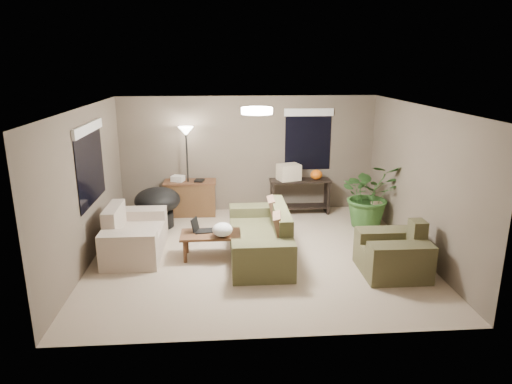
{
  "coord_description": "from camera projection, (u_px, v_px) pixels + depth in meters",
  "views": [
    {
      "loc": [
        -0.55,
        -7.24,
        3.17
      ],
      "look_at": [
        0.0,
        0.2,
        1.05
      ],
      "focal_mm": 32.0,
      "sensor_mm": 36.0,
      "label": 1
    }
  ],
  "objects": [
    {
      "name": "desk_papers",
      "position": [
        182.0,
        179.0,
        9.63
      ],
      "size": [
        0.71,
        0.32,
        0.12
      ],
      "color": "silver",
      "rests_on": "desk"
    },
    {
      "name": "main_sofa",
      "position": [
        262.0,
        239.0,
        7.72
      ],
      "size": [
        0.95,
        2.2,
        0.85
      ],
      "color": "#4C4B2D",
      "rests_on": "ground"
    },
    {
      "name": "pumpkin",
      "position": [
        316.0,
        175.0,
        9.78
      ],
      "size": [
        0.33,
        0.33,
        0.21
      ],
      "primitive_type": "ellipsoid",
      "rotation": [
        0.0,
        0.0,
        -0.41
      ],
      "color": "orange",
      "rests_on": "console_table"
    },
    {
      "name": "window_left",
      "position": [
        90.0,
        151.0,
        7.46
      ],
      "size": [
        0.05,
        1.56,
        1.33
      ],
      "color": "black",
      "rests_on": "room_shell"
    },
    {
      "name": "cardboard_box",
      "position": [
        289.0,
        172.0,
        9.72
      ],
      "size": [
        0.54,
        0.46,
        0.34
      ],
      "primitive_type": "cube",
      "rotation": [
        0.0,
        0.0,
        0.31
      ],
      "color": "beige",
      "rests_on": "console_table"
    },
    {
      "name": "console_table",
      "position": [
        300.0,
        194.0,
        9.87
      ],
      "size": [
        1.3,
        0.4,
        0.75
      ],
      "color": "black",
      "rests_on": "ground"
    },
    {
      "name": "cat_scratching_post",
      "position": [
        376.0,
        216.0,
        9.09
      ],
      "size": [
        0.32,
        0.32,
        0.5
      ],
      "color": "tan",
      "rests_on": "ground"
    },
    {
      "name": "loveseat",
      "position": [
        134.0,
        237.0,
        7.81
      ],
      "size": [
        0.9,
        1.6,
        0.85
      ],
      "color": "beige",
      "rests_on": "ground"
    },
    {
      "name": "ceiling_fixture",
      "position": [
        257.0,
        111.0,
        7.18
      ],
      "size": [
        0.5,
        0.5,
        0.1
      ],
      "primitive_type": "cylinder",
      "color": "white",
      "rests_on": "room_shell"
    },
    {
      "name": "floor_lamp",
      "position": [
        186.0,
        142.0,
        9.39
      ],
      "size": [
        0.32,
        0.32,
        1.91
      ],
      "color": "black",
      "rests_on": "ground"
    },
    {
      "name": "houseplant",
      "position": [
        369.0,
        201.0,
        9.06
      ],
      "size": [
        1.19,
        1.32,
        1.03
      ],
      "primitive_type": "imported",
      "color": "#2D5923",
      "rests_on": "ground"
    },
    {
      "name": "laptop",
      "position": [
        201.0,
        228.0,
        7.69
      ],
      "size": [
        0.41,
        0.27,
        0.24
      ],
      "color": "black",
      "rests_on": "coffee_table"
    },
    {
      "name": "papasan_chair",
      "position": [
        158.0,
        204.0,
        9.04
      ],
      "size": [
        1.02,
        1.02,
        0.8
      ],
      "color": "black",
      "rests_on": "ground"
    },
    {
      "name": "coffee_table",
      "position": [
        211.0,
        237.0,
        7.64
      ],
      "size": [
        1.0,
        0.55,
        0.42
      ],
      "color": "brown",
      "rests_on": "ground"
    },
    {
      "name": "throw_pillows",
      "position": [
        277.0,
        219.0,
        7.64
      ],
      "size": [
        0.28,
        1.36,
        0.47
      ],
      "color": "#8C7251",
      "rests_on": "main_sofa"
    },
    {
      "name": "desk",
      "position": [
        191.0,
        198.0,
        9.77
      ],
      "size": [
        1.1,
        0.5,
        0.75
      ],
      "color": "brown",
      "rests_on": "ground"
    },
    {
      "name": "plastic_bag",
      "position": [
        222.0,
        230.0,
        7.46
      ],
      "size": [
        0.37,
        0.34,
        0.23
      ],
      "primitive_type": "ellipsoid",
      "rotation": [
        0.0,
        0.0,
        -0.13
      ],
      "color": "white",
      "rests_on": "coffee_table"
    },
    {
      "name": "armchair",
      "position": [
        393.0,
        255.0,
        7.07
      ],
      "size": [
        0.95,
        1.0,
        0.85
      ],
      "color": "#4C482D",
      "rests_on": "ground"
    },
    {
      "name": "window_back",
      "position": [
        308.0,
        129.0,
        9.83
      ],
      "size": [
        1.06,
        0.05,
        1.33
      ],
      "color": "black",
      "rests_on": "room_shell"
    },
    {
      "name": "room_shell",
      "position": [
        257.0,
        184.0,
        7.51
      ],
      "size": [
        5.5,
        5.5,
        5.5
      ],
      "color": "tan",
      "rests_on": "ground"
    }
  ]
}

